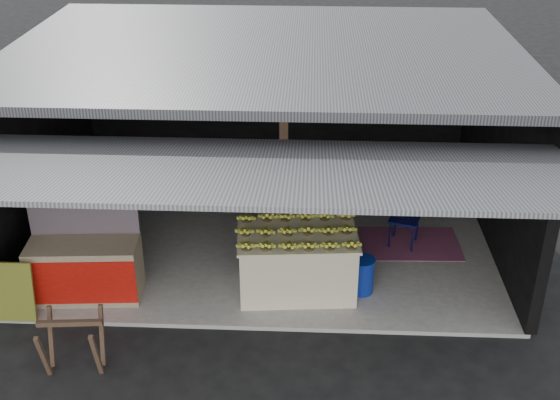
# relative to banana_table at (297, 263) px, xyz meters

# --- Properties ---
(ground) EXTENTS (80.00, 80.00, 0.00)m
(ground) POSITION_rel_banana_table_xyz_m (-0.53, -0.85, -0.50)
(ground) COLOR black
(ground) RESTS_ON ground
(concrete_slab) EXTENTS (7.00, 5.00, 0.06)m
(concrete_slab) POSITION_rel_banana_table_xyz_m (-0.53, 1.65, -0.47)
(concrete_slab) COLOR gray
(concrete_slab) RESTS_ON ground
(shophouse) EXTENTS (7.40, 7.29, 3.02)m
(shophouse) POSITION_rel_banana_table_xyz_m (-0.53, 1.96, 1.60)
(shophouse) COLOR black
(shophouse) RESTS_ON ground
(banana_table) EXTENTS (1.67, 1.11, 0.88)m
(banana_table) POSITION_rel_banana_table_xyz_m (0.00, 0.00, 0.00)
(banana_table) COLOR silver
(banana_table) RESTS_ON concrete_slab
(banana_pile) EXTENTS (1.55, 1.01, 0.17)m
(banana_pile) POSITION_rel_banana_table_xyz_m (0.00, 0.00, 0.53)
(banana_pile) COLOR gold
(banana_pile) RESTS_ON banana_table
(white_crate) EXTENTS (0.95, 0.70, 0.99)m
(white_crate) POSITION_rel_banana_table_xyz_m (-0.00, 0.94, 0.05)
(white_crate) COLOR white
(white_crate) RESTS_ON concrete_slab
(neighbor_stall) EXTENTS (1.49, 0.76, 1.50)m
(neighbor_stall) POSITION_rel_banana_table_xyz_m (-2.83, -0.24, 0.01)
(neighbor_stall) COLOR #998466
(neighbor_stall) RESTS_ON concrete_slab
(green_signboard) EXTENTS (0.55, 0.16, 0.81)m
(green_signboard) POSITION_rel_banana_table_xyz_m (-3.61, -0.81, -0.03)
(green_signboard) COLOR black
(green_signboard) RESTS_ON concrete_slab
(sawhorse) EXTENTS (0.75, 0.69, 0.73)m
(sawhorse) POSITION_rel_banana_table_xyz_m (-2.56, -1.70, -0.04)
(sawhorse) COLOR #4B3325
(sawhorse) RESTS_ON ground
(water_barrel) EXTENTS (0.33, 0.33, 0.49)m
(water_barrel) POSITION_rel_banana_table_xyz_m (0.88, 0.01, -0.20)
(water_barrel) COLOR navy
(water_barrel) RESTS_ON concrete_slab
(plastic_chair) EXTENTS (0.54, 0.54, 0.90)m
(plastic_chair) POSITION_rel_banana_table_xyz_m (1.62, 1.38, 0.09)
(plastic_chair) COLOR black
(plastic_chair) RESTS_ON concrete_slab
(magenta_rug) EXTENTS (1.53, 1.05, 0.01)m
(magenta_rug) POSITION_rel_banana_table_xyz_m (1.71, 1.31, -0.44)
(magenta_rug) COLOR #741956
(magenta_rug) RESTS_ON concrete_slab
(picture_frames) EXTENTS (1.62, 0.04, 0.46)m
(picture_frames) POSITION_rel_banana_table_xyz_m (-0.69, 4.04, 1.43)
(picture_frames) COLOR black
(picture_frames) RESTS_ON shophouse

